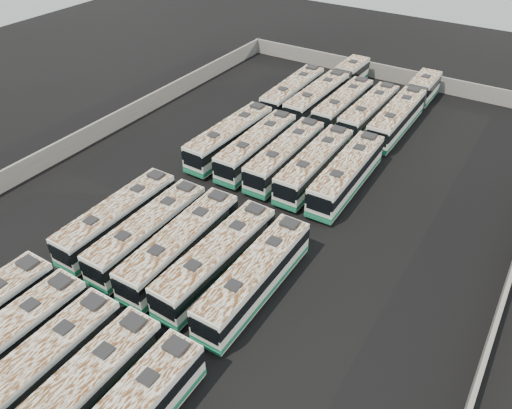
% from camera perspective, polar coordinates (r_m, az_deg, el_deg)
% --- Properties ---
extents(ground, '(140.00, 140.00, 0.00)m').
position_cam_1_polar(ground, '(47.25, -0.39, -0.35)').
color(ground, black).
rests_on(ground, ground).
extents(perimeter_wall, '(45.20, 73.20, 2.20)m').
position_cam_1_polar(perimeter_wall, '(46.61, -0.39, 0.73)').
color(perimeter_wall, slate).
rests_on(perimeter_wall, ground).
extents(bus_front_left, '(2.85, 12.61, 3.54)m').
position_cam_1_polar(bus_front_left, '(37.18, -27.22, -14.38)').
color(bus_front_left, silver).
rests_on(bus_front_left, ground).
extents(bus_front_center, '(2.70, 12.54, 3.53)m').
position_cam_1_polar(bus_front_center, '(34.95, -24.04, -17.27)').
color(bus_front_center, silver).
rests_on(bus_front_center, ground).
extents(bus_front_right, '(2.70, 12.74, 3.59)m').
position_cam_1_polar(bus_front_right, '(32.93, -20.15, -20.33)').
color(bus_front_right, silver).
rests_on(bus_front_right, ground).
extents(bus_midfront_far_left, '(2.64, 12.40, 3.49)m').
position_cam_1_polar(bus_midfront_far_left, '(44.71, -15.49, -1.47)').
color(bus_midfront_far_left, silver).
rests_on(bus_midfront_far_left, ground).
extents(bus_midfront_left, '(2.72, 12.45, 3.50)m').
position_cam_1_polar(bus_midfront_left, '(42.53, -12.16, -3.08)').
color(bus_midfront_left, silver).
rests_on(bus_midfront_left, ground).
extents(bus_midfront_center, '(2.99, 12.84, 3.61)m').
position_cam_1_polar(bus_midfront_center, '(40.69, -8.56, -4.59)').
color(bus_midfront_center, silver).
rests_on(bus_midfront_center, ground).
extents(bus_midfront_right, '(3.00, 12.75, 3.58)m').
position_cam_1_polar(bus_midfront_right, '(39.10, -4.47, -6.27)').
color(bus_midfront_right, silver).
rests_on(bus_midfront_right, ground).
extents(bus_midfront_far_right, '(2.73, 12.62, 3.55)m').
position_cam_1_polar(bus_midfront_far_right, '(37.58, -0.15, -8.32)').
color(bus_midfront_far_right, silver).
rests_on(bus_midfront_far_right, ground).
extents(bus_midback_far_left, '(3.06, 12.99, 3.64)m').
position_cam_1_polar(bus_midback_far_left, '(55.04, -2.98, 7.66)').
color(bus_midback_far_left, silver).
rests_on(bus_midback_far_left, ground).
extents(bus_midback_left, '(2.87, 12.67, 3.56)m').
position_cam_1_polar(bus_midback_left, '(53.29, 0.10, 6.62)').
color(bus_midback_left, silver).
rests_on(bus_midback_left, ground).
extents(bus_midback_center, '(2.81, 12.63, 3.55)m').
position_cam_1_polar(bus_midback_center, '(51.81, 3.38, 5.61)').
color(bus_midback_center, silver).
rests_on(bus_midback_center, ground).
extents(bus_midback_right, '(2.83, 12.73, 3.58)m').
position_cam_1_polar(bus_midback_right, '(50.47, 6.73, 4.52)').
color(bus_midback_right, silver).
rests_on(bus_midback_right, ground).
extents(bus_midback_far_right, '(3.01, 12.99, 3.65)m').
position_cam_1_polar(bus_midback_far_right, '(49.47, 10.34, 3.48)').
color(bus_midback_far_right, silver).
rests_on(bus_midback_far_right, ground).
extents(bus_back_far_left, '(2.99, 12.84, 3.61)m').
position_cam_1_polar(bus_back_far_left, '(65.89, 4.25, 12.62)').
color(bus_back_far_left, silver).
rests_on(bus_back_far_left, ground).
extents(bus_back_left, '(2.99, 19.91, 3.61)m').
position_cam_1_polar(bus_back_left, '(67.34, 8.37, 12.88)').
color(bus_back_left, silver).
rests_on(bus_back_left, ground).
extents(bus_back_center, '(2.71, 12.38, 3.48)m').
position_cam_1_polar(bus_back_center, '(63.35, 9.90, 11.11)').
color(bus_back_center, silver).
rests_on(bus_back_center, ground).
extents(bus_back_right, '(2.89, 12.52, 3.52)m').
position_cam_1_polar(bus_back_right, '(62.18, 12.75, 10.26)').
color(bus_back_right, silver).
rests_on(bus_back_right, ground).
extents(bus_back_far_right, '(2.75, 19.98, 3.62)m').
position_cam_1_polar(bus_back_far_right, '(64.38, 16.78, 10.57)').
color(bus_back_far_right, silver).
rests_on(bus_back_far_right, ground).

